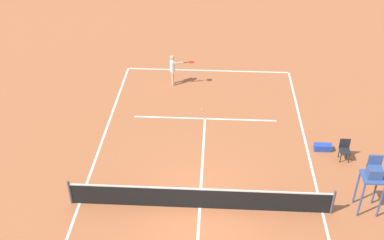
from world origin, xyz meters
name	(u,v)px	position (x,y,z in m)	size (l,w,h in m)	color
ground_plane	(200,208)	(0.00, 0.00, 0.00)	(60.00, 60.00, 0.00)	#B76038
court_lines	(200,208)	(0.00, 0.00, 0.00)	(9.27, 22.28, 0.01)	white
tennis_net	(200,198)	(0.00, 0.00, 0.50)	(9.87, 0.10, 1.07)	#4C4C51
player_serving	(173,67)	(1.80, -9.37, 1.03)	(1.32, 0.45, 1.73)	#D8A884
tennis_ball	(202,110)	(0.15, -6.85, 0.03)	(0.07, 0.07, 0.07)	#CCE033
umpire_chair	(373,176)	(-6.18, -0.28, 1.61)	(0.80, 0.80, 2.41)	#38518C
courtside_chair_mid	(345,149)	(-6.00, -3.31, 0.53)	(0.44, 0.46, 0.95)	#262626
equipment_bag	(323,147)	(-5.24, -3.89, 0.15)	(0.76, 0.32, 0.30)	#2647B7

